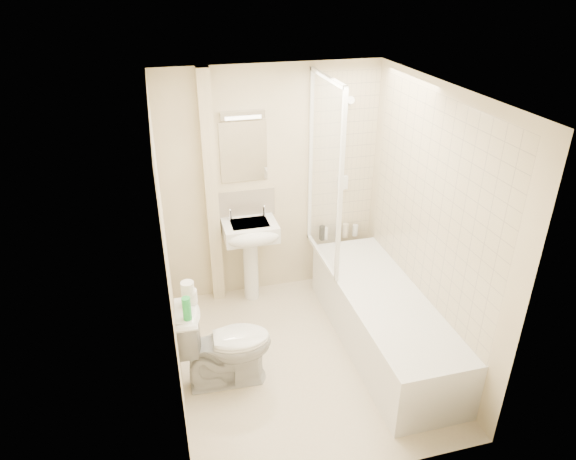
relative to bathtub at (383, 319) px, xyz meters
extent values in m
plane|color=beige|center=(-0.75, -0.01, -0.29)|extent=(2.50, 2.50, 0.00)
cube|color=beige|center=(-0.75, 1.24, 0.91)|extent=(2.20, 0.02, 2.40)
cube|color=beige|center=(-1.85, -0.01, 0.91)|extent=(0.02, 2.50, 2.40)
cube|color=beige|center=(0.35, -0.01, 0.91)|extent=(0.02, 2.50, 2.40)
cube|color=white|center=(-0.75, -0.01, 2.11)|extent=(2.20, 2.50, 0.02)
cube|color=beige|center=(0.00, 1.22, 1.14)|extent=(0.70, 0.01, 1.75)
cube|color=beige|center=(0.34, 0.00, 1.14)|extent=(0.01, 2.10, 1.75)
cube|color=beige|center=(-1.37, 1.18, 0.91)|extent=(0.12, 0.12, 2.40)
cube|color=beige|center=(-1.03, 1.23, 0.74)|extent=(0.60, 0.02, 0.30)
cube|color=white|center=(-1.03, 1.22, 1.29)|extent=(0.46, 0.01, 0.60)
cube|color=silver|center=(-1.03, 1.20, 1.66)|extent=(0.42, 0.07, 0.07)
cube|color=white|center=(0.00, 0.00, -0.01)|extent=(0.70, 2.10, 0.55)
cube|color=white|center=(0.00, 0.00, 0.21)|extent=(0.56, 1.96, 0.05)
cube|color=white|center=(-0.35, 0.79, 1.16)|extent=(0.01, 0.90, 1.80)
cube|color=white|center=(-0.35, 1.22, 1.16)|extent=(0.04, 0.04, 1.80)
cube|color=white|center=(-0.35, 0.34, 1.16)|extent=(0.04, 0.04, 1.80)
cube|color=white|center=(-0.35, 0.79, 2.04)|extent=(0.04, 0.90, 0.04)
cube|color=white|center=(-0.35, 0.79, 0.28)|extent=(0.04, 0.90, 0.03)
cylinder|color=white|center=(0.00, 1.20, 1.26)|extent=(0.02, 0.02, 0.90)
cylinder|color=white|center=(0.00, 1.20, 0.81)|extent=(0.05, 0.05, 0.02)
cylinder|color=white|center=(0.00, 1.20, 1.71)|extent=(0.05, 0.05, 0.02)
cylinder|color=white|center=(0.00, 1.14, 1.74)|extent=(0.08, 0.11, 0.11)
cube|color=white|center=(0.00, 1.20, 0.88)|extent=(0.10, 0.05, 0.14)
cylinder|color=white|center=(-0.02, 1.18, 1.31)|extent=(0.01, 0.13, 0.84)
cylinder|color=white|center=(-1.03, 1.07, 0.07)|extent=(0.15, 0.15, 0.72)
cube|color=white|center=(-1.03, 1.04, 0.53)|extent=(0.53, 0.41, 0.16)
ellipsoid|color=white|center=(-1.03, 0.87, 0.53)|extent=(0.53, 0.23, 0.16)
cube|color=silver|center=(-1.03, 1.04, 0.60)|extent=(0.37, 0.27, 0.04)
cylinder|color=white|center=(-1.20, 1.15, 0.67)|extent=(0.03, 0.03, 0.10)
cylinder|color=white|center=(-0.85, 1.15, 0.67)|extent=(0.03, 0.03, 0.10)
sphere|color=white|center=(-1.20, 1.15, 0.72)|extent=(0.04, 0.04, 0.04)
sphere|color=white|center=(-0.85, 1.15, 0.72)|extent=(0.04, 0.04, 0.04)
cylinder|color=black|center=(-0.22, 1.15, 0.34)|extent=(0.06, 0.06, 0.16)
cylinder|color=white|center=(-0.19, 1.15, 0.33)|extent=(0.05, 0.05, 0.14)
cylinder|color=#131454|center=(-0.05, 1.15, 0.33)|extent=(0.05, 0.05, 0.14)
cylinder|color=beige|center=(0.04, 1.15, 0.34)|extent=(0.07, 0.07, 0.15)
cylinder|color=silver|center=(0.16, 1.15, 0.32)|extent=(0.06, 0.06, 0.12)
imported|color=white|center=(-1.47, -0.10, 0.10)|extent=(0.51, 0.80, 0.78)
cylinder|color=white|center=(-1.71, 0.00, 0.55)|extent=(0.11, 0.11, 0.11)
cylinder|color=white|center=(-1.73, -0.05, 0.66)|extent=(0.10, 0.10, 0.11)
cylinder|color=green|center=(-1.75, -0.22, 0.59)|extent=(0.07, 0.07, 0.19)
camera|label=1|loc=(-1.82, -3.48, 2.89)|focal=32.00mm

